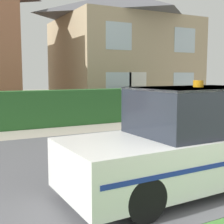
{
  "coord_description": "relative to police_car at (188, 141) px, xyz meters",
  "views": [
    {
      "loc": [
        -3.61,
        -1.76,
        1.98
      ],
      "look_at": [
        -0.05,
        5.1,
        1.05
      ],
      "focal_mm": 50.0,
      "sensor_mm": 36.0,
      "label": 1
    }
  ],
  "objects": [
    {
      "name": "police_car",
      "position": [
        0.0,
        0.0,
        0.0
      ],
      "size": [
        4.37,
        1.79,
        1.87
      ],
      "rotation": [
        0.0,
        0.0,
        3.18
      ],
      "color": "black",
      "rests_on": "road_strip"
    },
    {
      "name": "house_right",
      "position": [
        5.67,
        12.44,
        2.63
      ],
      "size": [
        7.68,
        6.77,
        6.78
      ],
      "color": "tan",
      "rests_on": "ground"
    },
    {
      "name": "road_strip",
      "position": [
        -0.01,
        2.16,
        -0.82
      ],
      "size": [
        28.0,
        6.66,
        0.01
      ],
      "primitive_type": "cube",
      "color": "#5B5B60",
      "rests_on": "ground"
    },
    {
      "name": "garden_hedge",
      "position": [
        -0.09,
        7.47,
        -0.13
      ],
      "size": [
        10.44,
        0.66,
        1.39
      ],
      "primitive_type": "cube",
      "color": "#2D662D",
      "rests_on": "ground"
    },
    {
      "name": "wheelie_bin",
      "position": [
        3.66,
        7.87,
        -0.31
      ],
      "size": [
        0.81,
        0.85,
        1.01
      ],
      "rotation": [
        0.0,
        0.0,
        -0.39
      ],
      "color": "black",
      "rests_on": "ground"
    }
  ]
}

